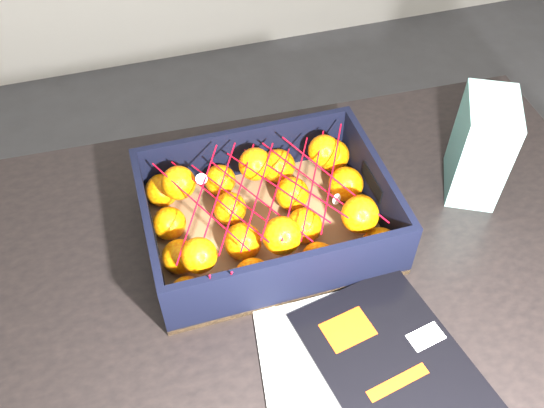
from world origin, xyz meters
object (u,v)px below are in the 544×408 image
object	(u,v)px
produce_crate	(267,219)
retail_carton	(481,147)
magazine_stack	(366,369)
table	(307,294)

from	to	relation	value
produce_crate	retail_carton	bearing A→B (deg)	0.45
magazine_stack	produce_crate	world-z (taller)	produce_crate
table	produce_crate	xyz separation A→B (m)	(-0.05, 0.09, 0.14)
table	produce_crate	distance (m)	0.17
produce_crate	retail_carton	world-z (taller)	retail_carton
magazine_stack	retail_carton	xyz separation A→B (m)	(0.34, 0.30, 0.09)
table	retail_carton	world-z (taller)	retail_carton
magazine_stack	retail_carton	bearing A→B (deg)	41.77
table	retail_carton	bearing A→B (deg)	14.11
produce_crate	retail_carton	size ratio (longest dim) A/B	2.10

